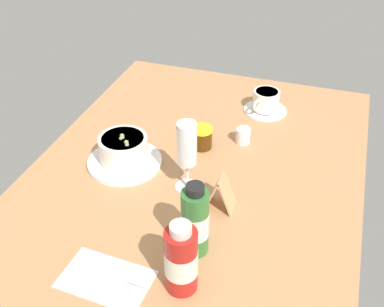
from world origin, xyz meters
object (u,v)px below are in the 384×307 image
(coffee_cup, at_px, (266,102))
(cutlery_setting, at_px, (108,279))
(sauce_bottle_green, at_px, (195,222))
(wine_glass, at_px, (189,148))
(porridge_bowl, at_px, (124,152))
(creamer_jug, at_px, (243,135))
(jam_jar, at_px, (202,137))
(menu_card, at_px, (221,193))
(sauce_bottle_red, at_px, (181,260))

(coffee_cup, bearing_deg, cutlery_setting, -12.62)
(sauce_bottle_green, bearing_deg, wine_glass, -158.01)
(porridge_bowl, bearing_deg, coffee_cup, 142.34)
(porridge_bowl, distance_m, wine_glass, 0.21)
(porridge_bowl, xyz_separation_m, creamer_jug, (-0.20, 0.27, -0.02))
(wine_glass, bearing_deg, porridge_bowl, -101.39)
(creamer_jug, bearing_deg, wine_glass, -18.91)
(jam_jar, height_order, menu_card, menu_card)
(porridge_bowl, bearing_deg, sauce_bottle_green, 49.45)
(coffee_cup, bearing_deg, menu_card, -1.75)
(creamer_jug, height_order, sauce_bottle_green, sauce_bottle_green)
(sauce_bottle_red, bearing_deg, porridge_bowl, -140.27)
(porridge_bowl, distance_m, creamer_jug, 0.34)
(coffee_cup, distance_m, jam_jar, 0.28)
(sauce_bottle_red, xyz_separation_m, sauce_bottle_green, (-0.10, -0.01, 0.01))
(cutlery_setting, bearing_deg, menu_card, 151.18)
(coffee_cup, distance_m, sauce_bottle_red, 0.72)
(cutlery_setting, bearing_deg, porridge_bowl, -160.27)
(menu_card, bearing_deg, creamer_jug, -177.68)
(creamer_jug, relative_size, wine_glass, 0.27)
(creamer_jug, distance_m, jam_jar, 0.12)
(porridge_bowl, distance_m, sauce_bottle_green, 0.36)
(jam_jar, bearing_deg, menu_card, 27.17)
(coffee_cup, relative_size, sauce_bottle_red, 0.82)
(creamer_jug, distance_m, wine_glass, 0.27)
(creamer_jug, xyz_separation_m, menu_card, (0.28, 0.01, 0.02))
(sauce_bottle_red, bearing_deg, wine_glass, -164.16)
(jam_jar, bearing_deg, porridge_bowl, -50.68)
(coffee_cup, relative_size, wine_glass, 0.72)
(jam_jar, relative_size, sauce_bottle_green, 0.35)
(porridge_bowl, relative_size, sauce_bottle_red, 1.20)
(creamer_jug, distance_m, sauce_bottle_red, 0.53)
(cutlery_setting, height_order, creamer_jug, creamer_jug)
(cutlery_setting, relative_size, wine_glass, 1.01)
(cutlery_setting, relative_size, sauce_bottle_green, 1.07)
(porridge_bowl, relative_size, menu_card, 2.19)
(porridge_bowl, height_order, menu_card, same)
(jam_jar, relative_size, menu_card, 0.69)
(porridge_bowl, bearing_deg, menu_card, 73.44)
(sauce_bottle_green, bearing_deg, cutlery_setting, -46.07)
(wine_glass, height_order, sauce_bottle_red, wine_glass)
(sauce_bottle_green, bearing_deg, menu_card, 174.09)
(cutlery_setting, height_order, coffee_cup, coffee_cup)
(coffee_cup, height_order, wine_glass, wine_glass)
(porridge_bowl, xyz_separation_m, jam_jar, (-0.14, 0.17, -0.01))
(porridge_bowl, xyz_separation_m, sauce_bottle_green, (0.23, 0.27, 0.04))
(menu_card, bearing_deg, porridge_bowl, -106.56)
(coffee_cup, bearing_deg, sauce_bottle_red, -1.93)
(jam_jar, xyz_separation_m, menu_card, (0.22, 0.11, 0.01))
(wine_glass, height_order, jam_jar, wine_glass)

